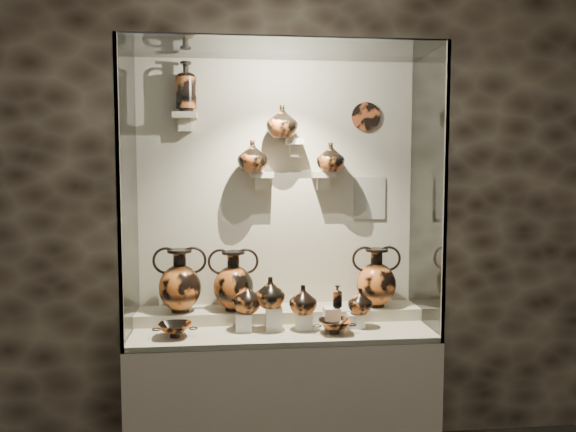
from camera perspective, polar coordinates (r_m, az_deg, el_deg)
The scene contains 36 objects.
wall_back at distance 3.48m, azimuth -1.13°, elevation 2.56°, with size 5.00×0.02×3.20m, color #2B221B.
plinth at distance 3.43m, azimuth -0.62°, elevation -18.15°, with size 1.70×0.60×0.80m, color beige.
front_tier at distance 3.29m, azimuth -0.63°, elevation -11.47°, with size 1.68×0.58×0.03m, color #BAAC90.
rear_tier at distance 3.44m, azimuth -0.90°, elevation -10.10°, with size 1.70×0.25×0.10m, color #BAAC90.
back_panel at distance 3.47m, azimuth -1.12°, elevation 2.56°, with size 1.70×0.03×1.60m, color beige.
glass_front at distance 2.86m, azimuth -0.09°, elevation 2.10°, with size 1.70×0.01×1.60m, color white.
glass_left at distance 3.19m, azimuth -15.95°, elevation 2.19°, with size 0.01×0.60×1.60m, color white.
glass_right at distance 3.34m, azimuth 13.96°, elevation 2.34°, with size 0.01×0.60×1.60m, color white.
glass_top at distance 3.22m, azimuth -0.66°, elevation 16.62°, with size 1.70×0.60×0.01m, color white.
frame_post_left at distance 2.91m, azimuth -16.82°, elevation 1.93°, with size 0.02×0.02×1.60m, color gray.
frame_post_right at distance 3.07m, azimuth 15.69°, elevation 2.10°, with size 0.02×0.02×1.60m, color gray.
pedestal_a at distance 3.21m, azimuth -4.53°, elevation -10.68°, with size 0.09×0.09×0.10m, color silver.
pedestal_b at distance 3.21m, azimuth -1.45°, elevation -10.37°, with size 0.09×0.09×0.13m, color silver.
pedestal_c at distance 3.23m, azimuth 1.61°, elevation -10.63°, with size 0.09×0.09×0.09m, color silver.
pedestal_d at distance 3.26m, azimuth 4.45°, elevation -10.27°, with size 0.09×0.09×0.12m, color silver.
pedestal_e at distance 3.29m, azimuth 6.89°, elevation -10.49°, with size 0.09×0.09×0.08m, color silver.
bracket_ul at distance 3.41m, azimuth -10.43°, elevation 10.02°, with size 0.14×0.12×0.04m, color beige.
bracket_ca at distance 3.39m, azimuth -2.71°, elevation 4.19°, with size 0.14×0.12×0.04m, color beige.
bracket_cb at distance 3.41m, azimuth 0.67°, elevation 7.56°, with size 0.10×0.12×0.04m, color beige.
bracket_cc at distance 3.43m, azimuth 3.66°, elevation 4.19°, with size 0.14×0.12×0.04m, color beige.
amphora_left at distance 3.36m, azimuth -10.92°, elevation -6.43°, with size 0.30×0.30×0.37m, color #C56125, non-canonical shape.
amphora_mid at distance 3.35m, azimuth -5.57°, elevation -6.53°, with size 0.29×0.29×0.36m, color #AC501E, non-canonical shape.
amphora_right at distance 3.47m, azimuth 8.95°, elevation -6.17°, with size 0.29×0.29×0.36m, color #C56125, non-canonical shape.
jug_a at distance 3.19m, azimuth -4.19°, elevation -8.23°, with size 0.17×0.17×0.17m, color #C56125.
jug_b at distance 3.17m, azimuth -1.81°, elevation -7.75°, with size 0.17×0.17×0.17m, color #AC501E.
jug_c at distance 3.19m, azimuth 1.53°, elevation -8.49°, with size 0.16×0.16×0.16m, color #C56125.
jug_e at distance 3.26m, azimuth 7.33°, elevation -8.57°, with size 0.14×0.14×0.15m, color #C56125.
lekythos_small at distance 3.21m, azimuth 5.03°, elevation -8.02°, with size 0.06×0.06×0.15m, color #AC501E, non-canonical shape.
kylix_left at distance 3.14m, azimuth -11.42°, elevation -11.16°, with size 0.23×0.20×0.09m, color #AC501E, non-canonical shape.
kylix_right at distance 3.16m, azimuth 4.75°, elevation -10.99°, with size 0.23×0.19×0.09m, color #C56125, non-canonical shape.
lekythos_tall at distance 3.41m, azimuth -10.31°, elevation 13.08°, with size 0.13×0.13×0.33m, color #C56125, non-canonical shape.
ovoid_vase_a at distance 3.35m, azimuth -3.64°, elevation 6.08°, with size 0.18×0.18×0.19m, color #AC501E.
ovoid_vase_b at distance 3.37m, azimuth -0.61°, elevation 9.56°, with size 0.19×0.19×0.19m, color #AC501E.
ovoid_vase_c at distance 3.40m, azimuth 4.34°, elevation 5.97°, with size 0.17×0.17×0.18m, color #AC501E.
wall_plate at distance 3.55m, azimuth 7.91°, elevation 9.96°, with size 0.18×0.18×0.02m, color #933F1C.
info_placard at distance 3.55m, azimuth 8.28°, elevation 1.80°, with size 0.20×0.01×0.26m, color beige.
Camera 1 is at (-0.29, -0.96, 1.73)m, focal length 35.00 mm.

